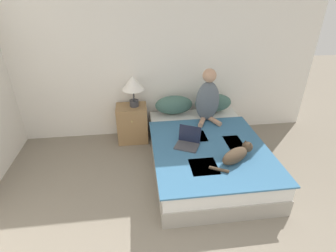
{
  "coord_description": "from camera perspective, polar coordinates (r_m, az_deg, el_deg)",
  "views": [
    {
      "loc": [
        -0.27,
        -0.38,
        2.22
      ],
      "look_at": [
        0.07,
        2.25,
        0.76
      ],
      "focal_mm": 28.0,
      "sensor_mm": 36.0,
      "label": 1
    }
  ],
  "objects": [
    {
      "name": "pillow_near",
      "position": [
        4.05,
        1.28,
        4.61
      ],
      "size": [
        0.58,
        0.26,
        0.29
      ],
      "color": "#42665B",
      "rests_on": "bed"
    },
    {
      "name": "person_sitting",
      "position": [
        3.81,
        8.65,
        5.91
      ],
      "size": [
        0.35,
        0.34,
        0.78
      ],
      "color": "slate",
      "rests_on": "bed"
    },
    {
      "name": "cat_tabby",
      "position": [
        3.1,
        14.81,
        -5.97
      ],
      "size": [
        0.58,
        0.39,
        0.19
      ],
      "rotation": [
        0.0,
        0.0,
        0.56
      ],
      "color": "#473828",
      "rests_on": "bed"
    },
    {
      "name": "table_lamp",
      "position": [
        3.85,
        -7.65,
        8.97
      ],
      "size": [
        0.33,
        0.33,
        0.47
      ],
      "color": "#38383D",
      "rests_on": "nightstand"
    },
    {
      "name": "bed",
      "position": [
        3.56,
        8.19,
        -5.95
      ],
      "size": [
        1.43,
        1.99,
        0.41
      ],
      "color": "#9E998E",
      "rests_on": "ground_plane"
    },
    {
      "name": "pillow_far",
      "position": [
        4.18,
        9.79,
        4.98
      ],
      "size": [
        0.58,
        0.26,
        0.29
      ],
      "color": "#42665B",
      "rests_on": "bed"
    },
    {
      "name": "nightstand",
      "position": [
        4.11,
        -7.77,
        0.56
      ],
      "size": [
        0.46,
        0.37,
        0.58
      ],
      "color": "#937047",
      "rests_on": "ground_plane"
    },
    {
      "name": "laptop_open",
      "position": [
        3.3,
        4.33,
        -3.46
      ],
      "size": [
        0.37,
        0.36,
        0.23
      ],
      "rotation": [
        0.0,
        0.0,
        -0.47
      ],
      "color": "#424247",
      "rests_on": "bed"
    },
    {
      "name": "wall_back",
      "position": [
        4.0,
        -3.31,
        15.12
      ],
      "size": [
        5.12,
        0.05,
        2.55
      ],
      "color": "white",
      "rests_on": "ground_plane"
    }
  ]
}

